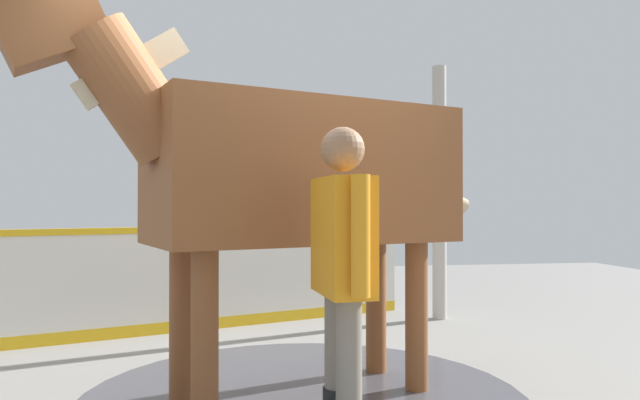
% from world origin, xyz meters
% --- Properties ---
extents(ground_plane, '(16.00, 16.00, 0.02)m').
position_xyz_m(ground_plane, '(0.00, 0.00, -0.01)').
color(ground_plane, gray).
extents(wet_patch, '(3.03, 3.03, 0.00)m').
position_xyz_m(wet_patch, '(0.15, 0.22, 0.00)').
color(wet_patch, '#4C4C54').
rests_on(wet_patch, ground).
extents(barrier_wall, '(1.69, 4.68, 1.08)m').
position_xyz_m(barrier_wall, '(-2.12, -0.57, 0.50)').
color(barrier_wall, silver).
rests_on(barrier_wall, ground).
extents(roof_post_far, '(0.16, 0.16, 2.91)m').
position_xyz_m(roof_post_far, '(-2.30, 2.13, 1.45)').
color(roof_post_far, '#B7B2A8').
rests_on(roof_post_far, ground).
extents(horse, '(1.54, 3.25, 2.58)m').
position_xyz_m(horse, '(0.19, 0.11, 1.52)').
color(horse, brown).
rests_on(horse, ground).
extents(handler, '(0.68, 0.26, 1.70)m').
position_xyz_m(handler, '(1.18, 0.29, 0.99)').
color(handler, black).
rests_on(handler, ground).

